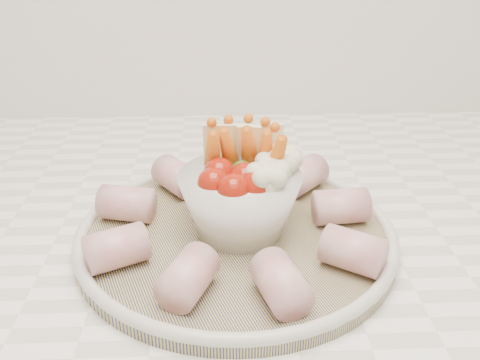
{
  "coord_description": "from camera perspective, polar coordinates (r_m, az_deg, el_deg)",
  "views": [
    {
      "loc": [
        -0.17,
        0.93,
        1.22
      ],
      "look_at": [
        -0.15,
        1.38,
        0.99
      ],
      "focal_mm": 40.0,
      "sensor_mm": 36.0,
      "label": 1
    }
  ],
  "objects": [
    {
      "name": "serving_platter",
      "position": [
        0.54,
        -0.41,
        -5.74
      ],
      "size": [
        0.4,
        0.4,
        0.02
      ],
      "color": "navy",
      "rests_on": "kitchen_counter"
    },
    {
      "name": "veggie_bowl",
      "position": [
        0.51,
        0.32,
        -1.39
      ],
      "size": [
        0.12,
        0.12,
        0.11
      ],
      "color": "white",
      "rests_on": "serving_platter"
    },
    {
      "name": "cured_meat_rolls",
      "position": [
        0.53,
        -0.42,
        -3.71
      ],
      "size": [
        0.27,
        0.29,
        0.04
      ],
      "color": "#BF5765",
      "rests_on": "serving_platter"
    }
  ]
}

